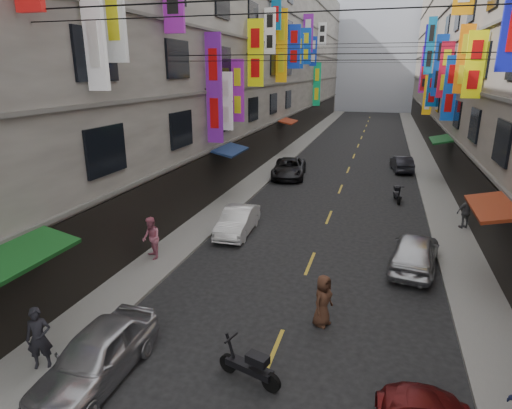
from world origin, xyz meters
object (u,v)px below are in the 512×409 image
Objects in this scene: car_left_far at (289,168)px; pedestrian_rfar at (466,212)px; scooter_crossing at (250,367)px; car_left_near at (97,355)px; car_left_mid at (238,221)px; car_right_far at (402,164)px; pedestrian_lfar at (151,238)px; pedestrian_crossing at (323,300)px; scooter_far_right at (397,194)px; car_right_mid at (415,252)px; pedestrian_lnear at (39,338)px.

pedestrian_rfar reaches higher than car_left_far.
car_left_near is (-3.72, -0.99, 0.24)m from scooter_crossing.
car_left_mid is 18.11m from car_right_far.
scooter_crossing is 1.00× the size of pedestrian_lfar.
car_left_near reaches higher than car_right_far.
car_right_far is (7.92, 16.29, -0.02)m from car_left_mid.
pedestrian_crossing is at bearing -55.53° from car_left_mid.
scooter_far_right is 5.23m from pedestrian_rfar.
car_left_near is at bearing 122.03° from scooter_crossing.
car_right_mid reaches higher than car_right_far.
scooter_crossing is at bearing -87.25° from car_left_far.
scooter_crossing is 0.47× the size of car_right_far.
car_left_near is 2.45× the size of pedestrian_rfar.
car_right_mid is at bearing -6.09° from pedestrian_crossing.
car_left_far is 9.13m from car_right_far.
car_right_mid reaches higher than scooter_crossing.
scooter_crossing is 0.42× the size of car_right_mid.
pedestrian_lfar is 7.82m from pedestrian_crossing.
car_right_mid reaches higher than car_left_near.
car_left_near reaches higher than scooter_crossing.
car_left_mid is 11.11m from pedestrian_rfar.
scooter_crossing is 10.34m from car_left_mid.
car_right_mid is at bearing 36.84° from pedestrian_rfar.
car_left_mid is at bearing 89.43° from car_left_near.
scooter_crossing is 21.90m from car_left_far.
pedestrian_lfar is (-10.27, -2.32, 0.29)m from car_right_mid.
car_left_mid is 0.92× the size of car_right_mid.
car_left_far is (-7.53, 4.14, 0.24)m from scooter_far_right.
car_left_near is 2.28× the size of pedestrian_lfar.
car_left_near is (-7.53, -18.43, 0.24)m from scooter_far_right.
pedestrian_crossing is (5.08, -18.51, 0.14)m from car_left_far.
pedestrian_crossing reaches higher than scooter_crossing.
pedestrian_lnear reaches higher than scooter_far_right.
pedestrian_lnear reaches higher than car_right_far.
pedestrian_lfar reaches higher than pedestrian_crossing.
car_right_mid is at bearing 13.02° from pedestrian_lnear.
pedestrian_crossing is at bearing 68.25° from car_right_mid.
car_right_far is 2.25× the size of pedestrian_crossing.
scooter_crossing is 1.03× the size of pedestrian_lnear.
pedestrian_lfar is at bearing -105.17° from car_left_far.
pedestrian_lfar is at bearing 108.57° from car_left_near.
car_left_far reaches higher than scooter_crossing.
pedestrian_crossing reaches higher than scooter_far_right.
pedestrian_lnear is (-1.58, -22.70, 0.29)m from car_left_far.
car_left_near is at bearing 65.56° from car_right_far.
car_right_mid is at bearing -66.45° from car_left_far.
scooter_crossing is at bearing 70.63° from car_right_mid.
pedestrian_lfar reaches higher than scooter_crossing.
scooter_crossing is at bearing 1.60° from pedestrian_lfar.
car_left_far is at bearing -36.91° from scooter_far_right.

